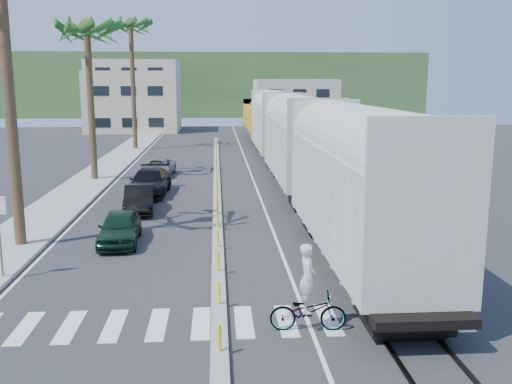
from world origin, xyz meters
TOP-DOWN VIEW (x-y plane):
  - ground at (0.00, 0.00)m, footprint 140.00×140.00m
  - sidewalk at (-8.50, 25.00)m, footprint 3.00×90.00m
  - rails at (5.00, 28.00)m, footprint 1.56×100.00m
  - median at (0.00, 19.96)m, footprint 0.45×60.00m
  - crosswalk at (0.00, -2.00)m, footprint 14.00×2.20m
  - lane_markings at (-2.15, 25.00)m, footprint 9.42×90.00m
  - freight_train at (5.00, 23.13)m, footprint 3.00×60.94m
  - palm_trees at (-8.10, 22.70)m, footprint 3.50×37.20m
  - buildings at (-6.41, 71.66)m, footprint 38.00×27.00m
  - hillside at (0.00, 100.00)m, footprint 80.00×20.00m
  - car_lead at (-4.06, 6.30)m, footprint 1.95×4.10m
  - car_second at (-4.02, 12.17)m, footprint 2.23×4.45m
  - car_third at (-4.00, 16.67)m, footprint 2.66×5.52m
  - car_rear at (-4.17, 23.64)m, footprint 2.79×4.71m
  - cyclist at (2.39, -2.66)m, footprint 0.98×2.15m

SIDE VIEW (x-z plane):
  - ground at x=0.00m, z-range 0.00..0.00m
  - lane_markings at x=-2.15m, z-range 0.00..0.01m
  - crosswalk at x=0.00m, z-range 0.00..0.01m
  - rails at x=5.00m, z-range 0.00..0.06m
  - sidewalk at x=-8.50m, z-range 0.00..0.15m
  - median at x=0.00m, z-range -0.34..0.51m
  - car_rear at x=-4.17m, z-range 0.00..1.21m
  - car_lead at x=-4.06m, z-range 0.00..1.35m
  - car_second at x=-4.02m, z-range 0.00..1.38m
  - car_third at x=-4.00m, z-range 0.00..1.54m
  - cyclist at x=2.39m, z-range -0.43..2.00m
  - freight_train at x=5.00m, z-range -0.02..5.83m
  - buildings at x=-6.41m, z-range -0.64..9.36m
  - hillside at x=0.00m, z-range 0.00..12.00m
  - palm_trees at x=-8.10m, z-range 3.93..17.68m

